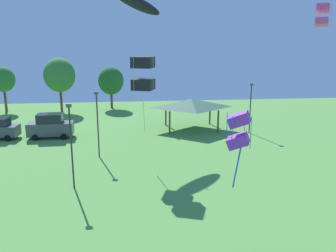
# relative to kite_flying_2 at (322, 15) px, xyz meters

# --- Properties ---
(kite_flying_2) EXTENTS (1.71, 1.74, 2.22)m
(kite_flying_2) POSITION_rel_kite_flying_2_xyz_m (0.00, 0.00, 0.00)
(kite_flying_2) COLOR #E54C93
(kite_flying_5) EXTENTS (2.03, 2.03, 6.26)m
(kite_flying_5) POSITION_rel_kite_flying_2_xyz_m (-18.06, -6.44, -4.97)
(kite_flying_5) COLOR black
(kite_flying_8) EXTENTS (5.47, 3.27, 3.00)m
(kite_flying_8) POSITION_rel_kite_flying_2_xyz_m (-18.21, 2.41, 1.16)
(kite_flying_8) COLOR black
(kite_flying_9) EXTENTS (0.91, 0.87, 2.61)m
(kite_flying_9) POSITION_rel_kite_flying_2_xyz_m (-15.71, -24.19, -5.14)
(kite_flying_9) COLOR purple
(parked_car_second_from_left) EXTENTS (4.77, 2.11, 2.64)m
(parked_car_second_from_left) POSITION_rel_kite_flying_2_xyz_m (-27.73, 3.29, -11.40)
(parked_car_second_from_left) COLOR #4C5156
(parked_car_second_from_left) RESTS_ON ground
(park_pavilion) EXTENTS (7.15, 5.46, 3.60)m
(park_pavilion) POSITION_rel_kite_flying_2_xyz_m (-12.05, 5.56, -9.60)
(park_pavilion) COLOR brown
(park_pavilion) RESTS_ON ground
(light_post_0) EXTENTS (0.36, 0.20, 5.64)m
(light_post_0) POSITION_rel_kite_flying_2_xyz_m (-5.79, 2.95, -9.47)
(light_post_0) COLOR #2D2D33
(light_post_0) RESTS_ON ground
(light_post_1) EXTENTS (0.36, 0.20, 6.12)m
(light_post_1) POSITION_rel_kite_flying_2_xyz_m (-23.29, -10.54, -9.22)
(light_post_1) COLOR #2D2D33
(light_post_1) RESTS_ON ground
(light_post_3) EXTENTS (0.36, 0.20, 5.95)m
(light_post_3) POSITION_rel_kite_flying_2_xyz_m (-22.04, -3.81, -9.31)
(light_post_3) COLOR #2D2D33
(light_post_3) RESTS_ON ground
(treeline_tree_1) EXTENTS (3.31, 3.31, 6.53)m
(treeline_tree_1) POSITION_rel_kite_flying_2_xyz_m (-37.28, 18.71, -8.00)
(treeline_tree_1) COLOR brown
(treeline_tree_1) RESTS_ON ground
(treeline_tree_2) EXTENTS (4.46, 4.46, 7.80)m
(treeline_tree_2) POSITION_rel_kite_flying_2_xyz_m (-29.15, 17.74, -7.36)
(treeline_tree_2) COLOR brown
(treeline_tree_2) RESTS_ON ground
(treeline_tree_3) EXTENTS (3.85, 3.85, 6.35)m
(treeline_tree_3) POSITION_rel_kite_flying_2_xyz_m (-21.97, 19.70, -8.47)
(treeline_tree_3) COLOR brown
(treeline_tree_3) RESTS_ON ground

